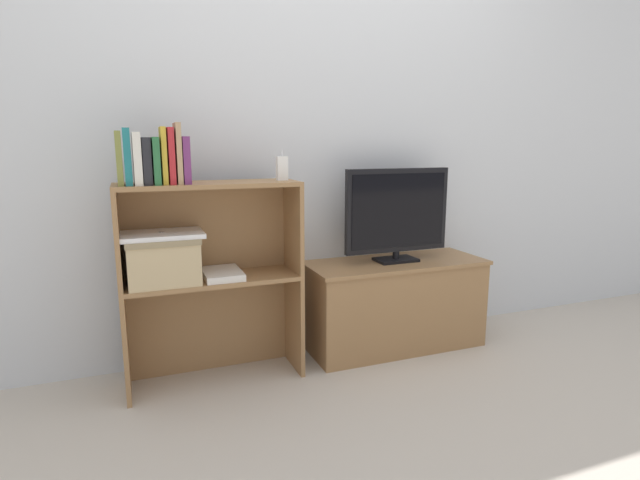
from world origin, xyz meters
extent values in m
plane|color=#BCB2A3|center=(0.00, 0.00, 0.00)|extent=(16.00, 16.00, 0.00)
cube|color=silver|center=(0.00, 0.41, 1.20)|extent=(10.00, 0.05, 2.40)
cube|color=olive|center=(0.46, 0.19, 0.23)|extent=(0.95, 0.37, 0.46)
cube|color=olive|center=(0.46, 0.19, 0.47)|extent=(0.97, 0.39, 0.02)
cube|color=black|center=(0.46, 0.19, 0.49)|extent=(0.22, 0.14, 0.02)
cylinder|color=black|center=(0.46, 0.19, 0.52)|extent=(0.04, 0.04, 0.04)
cube|color=black|center=(0.46, 0.19, 0.76)|extent=(0.59, 0.04, 0.44)
cube|color=black|center=(0.46, 0.17, 0.76)|extent=(0.54, 0.00, 0.39)
cube|color=olive|center=(-0.92, 0.14, 0.25)|extent=(0.02, 0.28, 0.50)
cube|color=olive|center=(-0.14, 0.14, 0.25)|extent=(0.02, 0.28, 0.50)
cube|color=olive|center=(-0.53, 0.27, 0.25)|extent=(0.76, 0.02, 0.50)
cube|color=olive|center=(-0.53, 0.14, 0.49)|extent=(0.76, 0.28, 0.02)
cube|color=olive|center=(-0.92, 0.14, 0.72)|extent=(0.02, 0.28, 0.44)
cube|color=olive|center=(-0.14, 0.14, 0.72)|extent=(0.02, 0.28, 0.44)
cube|color=olive|center=(-0.53, 0.27, 0.72)|extent=(0.76, 0.02, 0.44)
cube|color=olive|center=(-0.53, 0.14, 0.93)|extent=(0.76, 0.28, 0.02)
cube|color=olive|center=(-0.89, 0.10, 1.05)|extent=(0.02, 0.13, 0.22)
cube|color=#1E7075|center=(-0.86, 0.10, 1.05)|extent=(0.03, 0.13, 0.23)
cube|color=silver|center=(-0.82, 0.10, 1.04)|extent=(0.03, 0.15, 0.21)
cube|color=#232328|center=(-0.79, 0.10, 1.03)|extent=(0.03, 0.13, 0.19)
cube|color=#286638|center=(-0.75, 0.10, 1.04)|extent=(0.03, 0.16, 0.20)
cube|color=gold|center=(-0.72, 0.10, 1.06)|extent=(0.02, 0.13, 0.24)
cube|color=#B22328|center=(-0.69, 0.10, 1.05)|extent=(0.02, 0.13, 0.24)
cube|color=tan|center=(-0.66, 0.10, 1.06)|extent=(0.02, 0.13, 0.25)
cube|color=#6B2D66|center=(-0.63, 0.10, 1.04)|extent=(0.03, 0.13, 0.20)
cube|color=white|center=(-0.19, 0.14, 0.99)|extent=(0.05, 0.04, 0.11)
cylinder|color=silver|center=(-0.19, 0.14, 1.06)|extent=(0.01, 0.01, 0.03)
cube|color=tan|center=(-0.74, 0.12, 0.60)|extent=(0.30, 0.24, 0.21)
cube|color=#917E5B|center=(-0.74, 0.12, 0.70)|extent=(0.31, 0.25, 0.02)
cube|color=white|center=(-0.74, 0.12, 0.72)|extent=(0.35, 0.23, 0.02)
cylinder|color=#99999E|center=(-0.74, 0.12, 0.73)|extent=(0.02, 0.02, 0.00)
cube|color=silver|center=(-0.49, 0.13, 0.52)|extent=(0.17, 0.24, 0.03)
camera|label=1|loc=(-0.87, -2.11, 1.11)|focal=28.00mm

